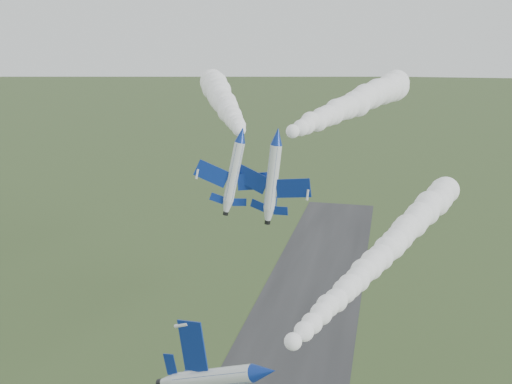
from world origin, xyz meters
TOP-DOWN VIEW (x-y plane):
  - jet_lead at (6.63, -4.26)m, footprint 6.89×14.35m
  - smoke_trail_jet_lead at (17.59, 28.93)m, footprint 21.34×60.86m
  - jet_pair_left at (-1.58, 19.49)m, footprint 9.62×11.36m
  - smoke_trail_jet_pair_left at (-13.53, 51.19)m, footprint 25.38×61.49m
  - jet_pair_right at (3.06, 18.73)m, footprint 10.51×12.43m
  - smoke_trail_jet_pair_right at (10.67, 52.69)m, footprint 18.54×64.25m

SIDE VIEW (x-z plane):
  - jet_lead at x=6.63m, z-range 24.94..36.05m
  - smoke_trail_jet_lead at x=17.59m, z-range 29.52..34.40m
  - jet_pair_left at x=-1.58m, z-range 46.36..49.66m
  - jet_pair_right at x=3.06m, z-range 46.53..49.66m
  - smoke_trail_jet_pair_right at x=10.67m, z-range 46.09..51.95m
  - smoke_trail_jet_pair_left at x=-13.53m, z-range 46.45..52.05m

